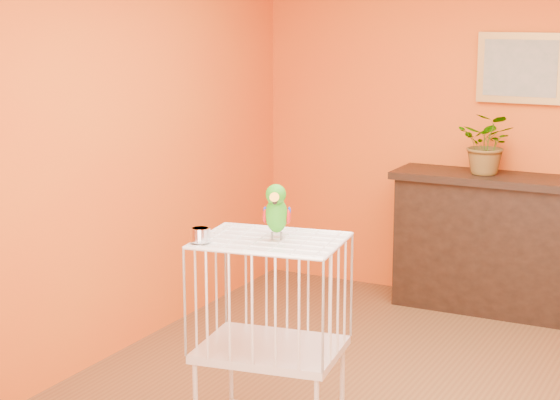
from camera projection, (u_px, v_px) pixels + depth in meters
The scene contains 7 objects.
room_shell at pixel (417, 126), 4.73m from camera, with size 4.50×4.50×4.50m.
console_cabinet at pixel (486, 242), 6.76m from camera, with size 1.35×0.49×1.00m.
potted_plant at pixel (488, 150), 6.65m from camera, with size 0.40×0.44×0.34m, color #26722D.
framed_picture at pixel (521, 68), 6.63m from camera, with size 0.62×0.04×0.50m.
birdcage at pixel (271, 339), 4.66m from camera, with size 0.76×0.63×1.06m.
feed_cup at pixel (200, 235), 4.49m from camera, with size 0.10×0.10×0.07m, color silver.
parrot at pixel (277, 211), 4.52m from camera, with size 0.16×0.25×0.28m.
Camera 1 is at (1.53, -4.50, 2.18)m, focal length 60.00 mm.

